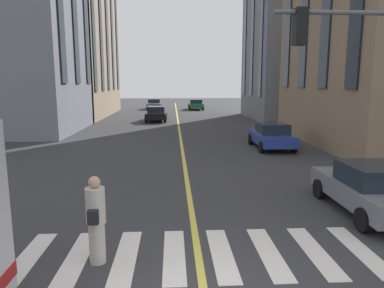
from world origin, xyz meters
TOP-DOWN VIEW (x-y plane):
  - lane_centre_line at (20.00, 0.00)m, footprint 80.00×0.16m
  - crosswalk_marking at (2.05, -0.00)m, footprint 2.40×7.45m
  - car_grey_oncoming at (44.74, 3.03)m, footprint 4.40×1.95m
  - car_grey_near at (4.22, -4.90)m, footprint 3.90×1.89m
  - car_green_mid at (43.39, -2.67)m, footprint 4.40×1.95m
  - car_blue_parked_b at (14.05, -4.90)m, footprint 3.90×1.89m
  - car_black_far at (28.81, 2.06)m, footprint 4.40×1.95m
  - pedestrian_near at (1.82, 2.03)m, footprint 0.50×0.38m
  - traffic_light_mast at (4.24, -4.91)m, footprint 0.36×4.59m
  - building_left_far at (35.03, 14.24)m, footprint 16.98×13.61m
  - building_right_far at (31.03, -11.96)m, footprint 10.77×9.05m

SIDE VIEW (x-z plane):
  - lane_centre_line at x=20.00m, z-range 0.00..0.01m
  - crosswalk_marking at x=2.05m, z-range 0.00..0.01m
  - car_grey_near at x=4.22m, z-range 0.00..1.40m
  - car_blue_parked_b at x=14.05m, z-range 0.00..1.40m
  - car_grey_oncoming at x=44.74m, z-range 0.02..1.39m
  - car_green_mid at x=43.39m, z-range 0.02..1.39m
  - car_black_far at x=28.81m, z-range 0.02..1.39m
  - pedestrian_near at x=1.82m, z-range 0.01..1.79m
  - traffic_light_mast at x=4.24m, z-range 1.17..6.67m
  - building_right_far at x=31.03m, z-range 0.00..16.28m
  - building_left_far at x=35.03m, z-range 0.00..19.86m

